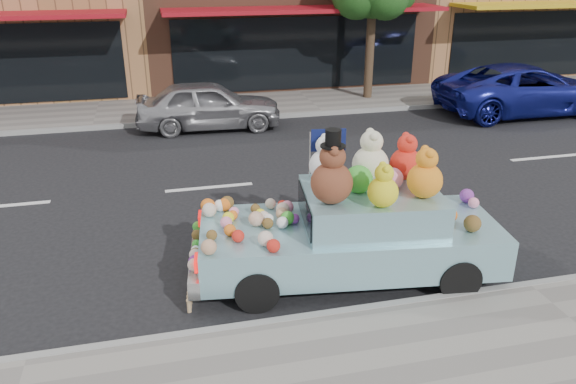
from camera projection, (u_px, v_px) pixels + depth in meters
name	position (u px, v px, depth m)	size (l,w,h in m)	color
ground	(389.00, 172.00, 12.51)	(120.00, 120.00, 0.00)	black
far_sidewalk	(310.00, 102.00, 18.31)	(60.00, 3.00, 0.12)	gray
near_kerb	(528.00, 287.00, 8.00)	(60.00, 0.12, 0.13)	gray
far_kerb	(323.00, 113.00, 16.97)	(60.00, 0.12, 0.13)	gray
car_silver	(209.00, 105.00, 15.42)	(1.58, 3.93, 1.34)	#A6A6AA
car_blue	(525.00, 89.00, 16.94)	(2.46, 5.33, 1.48)	navy
art_car	(351.00, 225.00, 8.14)	(4.67, 2.31, 2.37)	black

